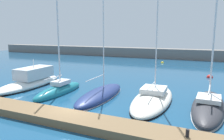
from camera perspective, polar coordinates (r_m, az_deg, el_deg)
ground_plane at (r=17.65m, az=-10.08°, el=-11.27°), size 120.00×120.00×0.00m
dock_pier at (r=16.26m, az=-13.54°, el=-12.14°), size 25.26×2.22×0.59m
breakwater_seawall at (r=56.19m, az=14.37°, el=4.27°), size 108.00×3.48×2.47m
motorboat_white_nearest at (r=27.58m, az=-20.78°, el=-2.67°), size 3.15×9.93×3.46m
sailboat_teal_second at (r=23.42m, az=-13.92°, el=-5.15°), size 1.88×7.33×14.18m
sailboat_navy_third at (r=21.37m, az=-3.12°, el=-6.55°), size 2.64×8.90×14.21m
sailboat_ivory_fourth at (r=20.38m, az=10.82°, el=-7.50°), size 3.56×10.06×21.52m
sailboat_charcoal_fifth at (r=19.74m, az=24.26°, el=-8.67°), size 2.92×9.65×16.68m
mooring_buoy_red at (r=33.84m, az=24.57°, el=-1.86°), size 0.87×0.87×0.87m
mooring_buoy_yellow at (r=47.23m, az=13.25°, el=1.82°), size 0.67×0.67×0.67m
dock_bollard at (r=13.09m, az=19.45°, el=-15.56°), size 0.20×0.20×0.44m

